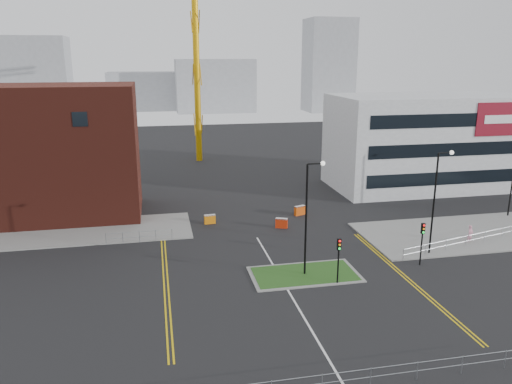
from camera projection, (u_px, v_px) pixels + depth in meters
ground at (311, 330)px, 31.67m from camera, size 200.00×200.00×0.00m
pavement_left at (46, 234)px, 48.59m from camera, size 28.00×8.00×0.12m
pavement_right at (481, 232)px, 49.14m from camera, size 24.00×10.00×0.12m
island_kerb at (305, 274)px, 39.61m from camera, size 8.60×4.60×0.08m
grass_island at (305, 274)px, 39.60m from camera, size 8.00×4.00×0.12m
brick_building at (20, 155)px, 51.90m from camera, size 24.20×10.07×14.24m
office_block at (428, 141)px, 65.34m from camera, size 25.00×12.20×12.00m
tower_crane at (228, 3)px, 79.92m from camera, size 49.33×21.24×36.18m
streetlamp_island at (309, 210)px, 38.24m from camera, size 1.46×0.36×9.18m
streetlamp_right_near at (437, 194)px, 42.45m from camera, size 1.46×0.36×9.18m
traffic_light_island at (339, 252)px, 37.42m from camera, size 0.28×0.33×3.65m
traffic_light_right at (422, 236)px, 40.86m from camera, size 0.28×0.33×3.65m
railing_front at (347, 376)px, 25.79m from camera, size 24.05×0.05×1.10m
railing_left at (139, 235)px, 46.37m from camera, size 6.05×0.05×1.10m
railing_right at (485, 235)px, 46.30m from camera, size 19.05×5.05×1.10m
centre_line at (302, 314)px, 33.56m from camera, size 0.15×30.00×0.01m
yellow_left_a at (164, 276)px, 39.38m from camera, size 0.12×24.00×0.01m
yellow_left_b at (167, 276)px, 39.44m from camera, size 0.12×24.00×0.01m
yellow_right_a at (404, 277)px, 39.18m from camera, size 0.12×20.00×0.01m
yellow_right_b at (407, 277)px, 39.23m from camera, size 0.12×20.00×0.01m
skyline_a at (35, 79)px, 134.50m from camera, size 18.00×12.00×22.00m
skyline_b at (215, 86)px, 154.40m from camera, size 24.00×12.00×16.00m
skyline_c at (329, 66)px, 154.85m from camera, size 14.00×12.00×28.00m
skyline_d at (156, 91)px, 160.90m from camera, size 30.00×12.00×12.00m
pedestrian at (470, 234)px, 46.19m from camera, size 0.73×0.60×1.72m
barrier_left at (210, 219)px, 51.62m from camera, size 1.17×0.48×0.97m
barrier_mid at (282, 223)px, 50.34m from camera, size 1.27×0.84×1.02m
barrier_right at (300, 210)px, 54.44m from camera, size 1.30×0.82×1.04m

